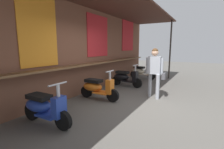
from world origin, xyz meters
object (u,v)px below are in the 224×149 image
Objects in this scene: scooter_blue at (43,107)px; scooter_black at (125,77)px; scooter_orange at (97,87)px; shopper_with_handbag at (155,68)px; scooter_cream at (141,71)px.

scooter_black is (4.10, -0.00, 0.00)m from scooter_blue.
scooter_blue and scooter_orange have the same top height.
scooter_black is at bearing 55.48° from shopper_with_handbag.
scooter_orange is at bearing -89.10° from scooter_black.
shopper_with_handbag reaches higher than scooter_black.
shopper_with_handbag is (1.08, -1.56, 0.61)m from scooter_orange.
scooter_orange and scooter_black have the same top height.
scooter_orange is 2.09m from scooter_black.
scooter_orange is 0.85× the size of shopper_with_handbag.
scooter_blue is 0.85× the size of shopper_with_handbag.
shopper_with_handbag is at bearing -31.98° from scooter_black.
scooter_orange is 4.14m from scooter_cream.
shopper_with_handbag is at bearing -60.96° from scooter_cream.
scooter_cream is (2.06, -0.00, 0.00)m from scooter_black.
shopper_with_handbag is (-1.01, -1.56, 0.61)m from scooter_black.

